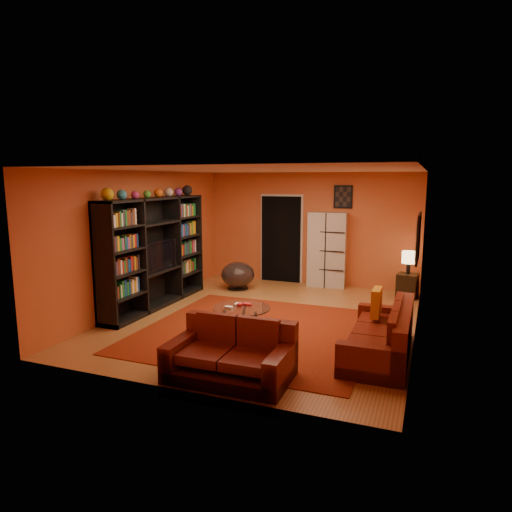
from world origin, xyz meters
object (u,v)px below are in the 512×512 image
at_px(tv, 157,255).
at_px(bowl_chair, 238,275).
at_px(coffee_table, 242,310).
at_px(entertainment_unit, 155,253).
at_px(loveseat, 232,354).
at_px(sofa, 385,336).
at_px(storage_cabinet, 327,250).
at_px(table_lamp, 409,258).
at_px(side_table, 407,286).

bearing_deg(tv, bowl_chair, -25.32).
bearing_deg(coffee_table, entertainment_unit, 155.81).
bearing_deg(loveseat, coffee_table, 17.80).
distance_m(sofa, storage_cabinet, 4.22).
height_order(storage_cabinet, table_lamp, storage_cabinet).
relative_size(side_table, table_lamp, 1.05).
bearing_deg(sofa, tv, 166.77).
bearing_deg(tv, entertainment_unit, 63.19).
bearing_deg(table_lamp, tv, -151.30).
xyz_separation_m(sofa, coffee_table, (-2.19, 0.03, 0.13)).
distance_m(loveseat, coffee_table, 1.50).
relative_size(entertainment_unit, bowl_chair, 4.00).
bearing_deg(table_lamp, sofa, -91.93).
xyz_separation_m(tv, bowl_chair, (0.88, 1.86, -0.68)).
bearing_deg(bowl_chair, storage_cabinet, 28.28).
relative_size(bowl_chair, side_table, 1.50).
relative_size(entertainment_unit, side_table, 6.00).
relative_size(entertainment_unit, loveseat, 1.98).
distance_m(tv, bowl_chair, 2.16).
xyz_separation_m(side_table, table_lamp, (0.00, -0.00, 0.59)).
height_order(entertainment_unit, sofa, entertainment_unit).
distance_m(sofa, table_lamp, 3.50).
distance_m(coffee_table, storage_cabinet, 3.86).
xyz_separation_m(loveseat, table_lamp, (1.83, 4.84, 0.55)).
bearing_deg(loveseat, bowl_chair, 21.87).
bearing_deg(sofa, table_lamp, 87.86).
bearing_deg(loveseat, side_table, -21.42).
distance_m(loveseat, table_lamp, 5.20).
relative_size(entertainment_unit, table_lamp, 6.29).
height_order(entertainment_unit, storage_cabinet, entertainment_unit).
bearing_deg(coffee_table, sofa, -0.89).
bearing_deg(coffee_table, bowl_chair, 114.58).
height_order(loveseat, side_table, loveseat).
bearing_deg(bowl_chair, tv, -115.32).
height_order(entertainment_unit, tv, entertainment_unit).
bearing_deg(bowl_chair, table_lamp, 9.37).
relative_size(storage_cabinet, bowl_chair, 2.28).
bearing_deg(entertainment_unit, storage_cabinet, 45.73).
bearing_deg(side_table, entertainment_unit, -151.82).
bearing_deg(tv, sofa, -103.01).
distance_m(loveseat, storage_cabinet, 5.25).
bearing_deg(storage_cabinet, side_table, -16.12).
height_order(loveseat, table_lamp, table_lamp).
bearing_deg(table_lamp, side_table, 90.00).
bearing_deg(coffee_table, table_lamp, 56.08).
bearing_deg(loveseat, sofa, -51.76).
height_order(bowl_chair, side_table, bowl_chair).
height_order(sofa, coffee_table, sofa).
relative_size(coffee_table, side_table, 1.81).
distance_m(sofa, bowl_chair, 4.51).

